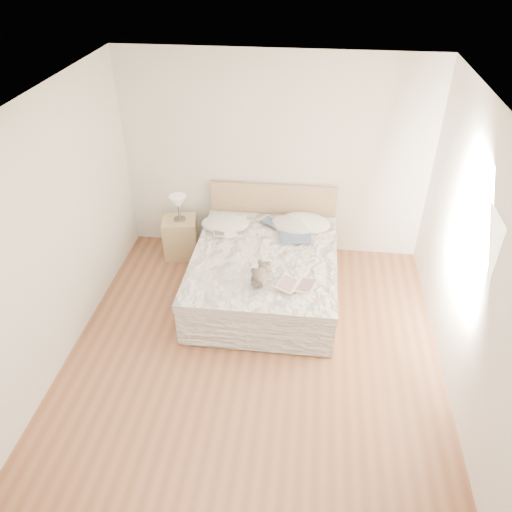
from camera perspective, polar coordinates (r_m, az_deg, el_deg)
name	(u,v)px	position (r m, az deg, el deg)	size (l,w,h in m)	color
floor	(253,358)	(5.50, -0.34, -11.63)	(4.00, 4.50, 0.00)	brown
ceiling	(252,112)	(4.01, -0.48, 16.14)	(4.00, 4.50, 0.00)	silver
wall_back	(274,158)	(6.59, 2.11, 11.12)	(4.00, 0.02, 2.70)	white
wall_front	(202,482)	(3.07, -6.22, -24.33)	(4.00, 0.02, 2.70)	white
wall_left	(47,242)	(5.22, -22.73, 1.53)	(0.02, 4.50, 2.70)	white
wall_right	(476,271)	(4.83, 23.84, -1.58)	(0.02, 4.50, 2.70)	white
window	(470,243)	(5.02, 23.22, 1.36)	(0.02, 1.30, 1.10)	white
bed	(265,271)	(6.19, 1.03, -1.71)	(1.72, 2.14, 1.00)	tan
nightstand	(181,237)	(6.97, -8.62, 2.17)	(0.45, 0.40, 0.56)	tan
table_lamp	(178,203)	(6.69, -8.88, 6.01)	(0.28, 0.28, 0.35)	#45403B
pillow_left	(225,223)	(6.50, -3.52, 3.73)	(0.62, 0.43, 0.19)	white
pillow_middle	(294,225)	(6.48, 4.32, 3.56)	(0.60, 0.42, 0.18)	silver
pillow_right	(305,223)	(6.54, 5.58, 3.79)	(0.66, 0.46, 0.20)	white
blouse	(294,231)	(6.36, 4.39, 2.82)	(0.60, 0.64, 0.02)	#364465
photo_book	(225,233)	(6.32, -3.53, 2.63)	(0.31, 0.22, 0.02)	white
childrens_book	(297,285)	(5.45, 4.69, -3.33)	(0.42, 0.28, 0.03)	#FAECC8
teddy_bear	(260,280)	(5.47, 0.42, -2.75)	(0.22, 0.32, 0.17)	brown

